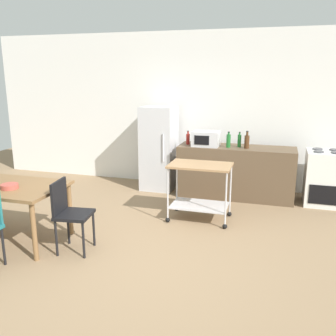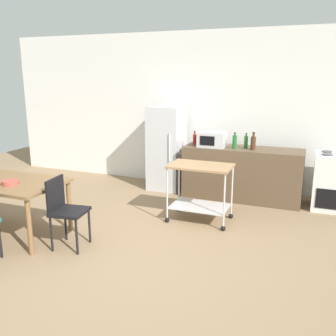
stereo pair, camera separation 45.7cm
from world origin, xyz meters
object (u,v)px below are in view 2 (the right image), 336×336
chair_black (65,208)px  bottle_wine (195,139)px  stove_oven (333,182)px  bottle_soy_sauce (235,142)px  dining_table (7,187)px  bottle_sesame_oil (246,142)px  bottle_soda (253,143)px  kitchen_cart (200,183)px  fruit_bowl (10,182)px  refrigerator (166,148)px  microwave (212,139)px

chair_black → bottle_wine: (0.82, 2.69, 0.48)m
stove_oven → bottle_soy_sauce: (-1.59, -0.11, 0.56)m
dining_table → bottle_wine: (1.77, 2.65, 0.33)m
stove_oven → bottle_wine: bottle_wine is taller
bottle_soy_sauce → bottle_sesame_oil: (0.18, 0.09, -0.00)m
bottle_wine → bottle_soda: (1.04, -0.09, 0.02)m
kitchen_cart → bottle_wine: bottle_wine is taller
kitchen_cart → fruit_bowl: size_ratio=4.31×
bottle_soy_sauce → fruit_bowl: 3.54m
bottle_soda → fruit_bowl: bottle_soda is taller
refrigerator → bottle_wine: size_ratio=6.39×
kitchen_cart → bottle_soy_sauce: size_ratio=3.37×
bottle_wine → bottle_soda: bearing=-4.8°
bottle_soy_sauce → microwave: bearing=178.7°
refrigerator → fruit_bowl: (-1.01, -2.86, 0.00)m
kitchen_cart → stove_oven: bearing=34.6°
bottle_sesame_oil → fruit_bowl: 3.73m
stove_oven → kitchen_cart: bearing=-145.4°
chair_black → kitchen_cart: 1.95m
bottle_soy_sauce → bottle_soda: size_ratio=0.92×
refrigerator → bottle_wine: bearing=-9.5°
kitchen_cart → bottle_wine: 1.41m
refrigerator → microwave: refrigerator is taller
refrigerator → bottle_soy_sauce: refrigerator is taller
bottle_soy_sauce → bottle_sesame_oil: bottle_soy_sauce is taller
bottle_soda → bottle_soy_sauce: bearing=-178.8°
bottle_sesame_oil → fruit_bowl: bearing=-132.2°
dining_table → bottle_soy_sauce: bearing=45.6°
chair_black → kitchen_cart: chair_black is taller
stove_oven → bottle_wine: (-2.32, -0.02, 0.55)m
bottle_soy_sauce → bottle_soda: bottle_soda is taller
bottle_wine → fruit_bowl: bearing=-119.9°
chair_black → bottle_sesame_oil: size_ratio=3.42×
dining_table → bottle_soda: bearing=42.4°
bottle_wine → bottle_soda: size_ratio=0.82×
dining_table → fruit_bowl: size_ratio=7.11×
refrigerator → bottle_sesame_oil: (1.49, -0.10, 0.24)m
bottle_wine → microwave: 0.35m
chair_black → microwave: bearing=-31.2°
chair_black → bottle_wine: 2.86m
bottle_sesame_oil → kitchen_cart: bearing=-108.8°
stove_oven → bottle_wine: 2.38m
dining_table → bottle_soy_sauce: 3.59m
dining_table → bottle_soda: size_ratio=5.10×
bottle_wine → bottle_soy_sauce: (0.73, -0.09, 0.02)m
microwave → bottle_soda: bearing=-0.2°
dining_table → microwave: 3.34m
stove_oven → bottle_soda: size_ratio=3.13×
chair_black → refrigerator: bearing=-12.1°
microwave → dining_table: bearing=-129.4°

